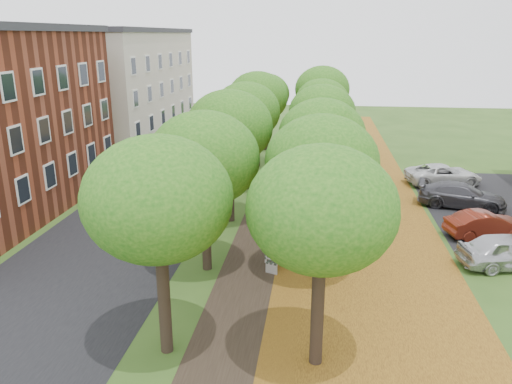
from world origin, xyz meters
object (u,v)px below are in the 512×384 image
(car_red, at_px, (486,225))
(car_white, at_px, (443,175))
(bench, at_px, (279,256))
(car_silver, at_px, (511,251))
(car_grey, at_px, (462,195))

(car_red, bearing_deg, car_white, -14.35)
(bench, relative_size, car_white, 0.40)
(car_silver, relative_size, car_white, 0.89)
(car_silver, distance_m, car_grey, 8.12)
(car_red, relative_size, car_white, 0.79)
(bench, xyz_separation_m, car_silver, (10.10, 1.12, 0.29))
(car_red, bearing_deg, car_grey, -14.35)
(bench, bearing_deg, car_silver, -62.62)
(car_silver, height_order, car_white, car_silver)
(car_red, relative_size, car_grey, 0.80)
(car_white, bearing_deg, car_grey, 168.41)
(car_silver, relative_size, car_red, 1.12)
(car_red, height_order, car_grey, car_grey)
(bench, height_order, car_grey, car_grey)
(car_silver, bearing_deg, bench, 85.38)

